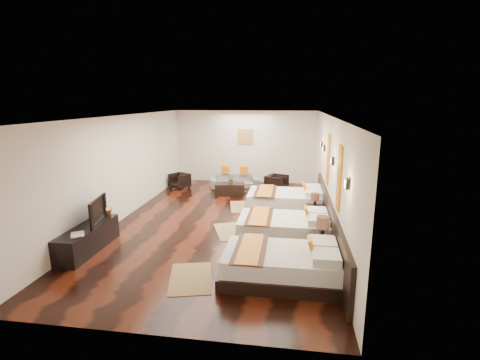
% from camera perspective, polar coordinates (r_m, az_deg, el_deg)
% --- Properties ---
extents(floor, '(5.50, 9.50, 0.01)m').
position_cam_1_polar(floor, '(9.52, -2.90, -6.71)').
color(floor, black).
rests_on(floor, ground).
extents(ceiling, '(5.50, 9.50, 0.01)m').
position_cam_1_polar(ceiling, '(8.97, -3.11, 10.38)').
color(ceiling, white).
rests_on(ceiling, floor).
extents(back_wall, '(5.50, 0.01, 2.80)m').
position_cam_1_polar(back_wall, '(13.77, 0.88, 5.43)').
color(back_wall, silver).
rests_on(back_wall, floor).
extents(left_wall, '(0.01, 9.50, 2.80)m').
position_cam_1_polar(left_wall, '(10.04, -18.58, 1.95)').
color(left_wall, silver).
rests_on(left_wall, floor).
extents(right_wall, '(0.01, 9.50, 2.80)m').
position_cam_1_polar(right_wall, '(9.02, 14.40, 1.04)').
color(right_wall, silver).
rests_on(right_wall, floor).
extents(headboard_panel, '(0.08, 6.60, 0.90)m').
position_cam_1_polar(headboard_panel, '(8.50, 14.31, -6.34)').
color(headboard_panel, black).
rests_on(headboard_panel, floor).
extents(bed_near, '(2.18, 1.37, 0.83)m').
position_cam_1_polar(bed_near, '(6.56, 7.02, -13.51)').
color(bed_near, black).
rests_on(bed_near, floor).
extents(bed_mid, '(2.18, 1.37, 0.83)m').
position_cam_1_polar(bed_mid, '(8.27, 7.36, -7.80)').
color(bed_mid, black).
rests_on(bed_mid, floor).
extents(bed_far, '(2.28, 1.44, 0.87)m').
position_cam_1_polar(bed_far, '(10.38, 7.62, -3.40)').
color(bed_far, black).
rests_on(bed_far, floor).
extents(nightstand_a, '(0.48, 0.48, 0.96)m').
position_cam_1_polar(nightstand_a, '(7.32, 13.16, -10.45)').
color(nightstand_a, black).
rests_on(nightstand_a, floor).
extents(nightstand_b, '(0.41, 0.41, 0.81)m').
position_cam_1_polar(nightstand_b, '(9.55, 12.03, -5.13)').
color(nightstand_b, black).
rests_on(nightstand_b, floor).
extents(jute_mat_near, '(1.02, 1.35, 0.01)m').
position_cam_1_polar(jute_mat_near, '(6.72, -8.05, -15.55)').
color(jute_mat_near, olive).
rests_on(jute_mat_near, floor).
extents(jute_mat_mid, '(1.13, 1.39, 0.01)m').
position_cam_1_polar(jute_mat_mid, '(8.81, -1.35, -8.31)').
color(jute_mat_mid, olive).
rests_on(jute_mat_mid, floor).
extents(jute_mat_far, '(0.97, 1.32, 0.01)m').
position_cam_1_polar(jute_mat_far, '(10.73, 0.49, -4.36)').
color(jute_mat_far, olive).
rests_on(jute_mat_far, floor).
extents(tv_console, '(0.50, 1.80, 0.55)m').
position_cam_1_polar(tv_console, '(8.32, -23.53, -8.76)').
color(tv_console, black).
rests_on(tv_console, floor).
extents(tv, '(0.33, 1.00, 0.57)m').
position_cam_1_polar(tv, '(8.29, -22.77, -4.65)').
color(tv, black).
rests_on(tv, tv_console).
extents(book, '(0.38, 0.41, 0.03)m').
position_cam_1_polar(book, '(7.79, -25.87, -8.17)').
color(book, black).
rests_on(book, tv_console).
extents(figurine, '(0.39, 0.39, 0.32)m').
position_cam_1_polar(figurine, '(8.81, -21.16, -4.37)').
color(figurine, brown).
rests_on(figurine, tv_console).
extents(sofa, '(1.88, 1.12, 0.51)m').
position_cam_1_polar(sofa, '(13.03, -0.88, -0.10)').
color(sofa, slate).
rests_on(sofa, floor).
extents(armchair_left, '(0.84, 0.85, 0.57)m').
position_cam_1_polar(armchair_left, '(13.08, -9.83, -0.13)').
color(armchair_left, black).
rests_on(armchair_left, floor).
extents(armchair_right, '(0.89, 0.88, 0.63)m').
position_cam_1_polar(armchair_right, '(12.38, 6.01, -0.60)').
color(armchair_right, black).
rests_on(armchair_right, floor).
extents(coffee_table, '(1.06, 0.63, 0.40)m').
position_cam_1_polar(coffee_table, '(12.04, -1.68, -1.48)').
color(coffee_table, black).
rests_on(coffee_table, floor).
extents(table_plant, '(0.29, 0.26, 0.30)m').
position_cam_1_polar(table_plant, '(11.97, -1.45, 0.15)').
color(table_plant, '#285B1E').
rests_on(table_plant, coffee_table).
extents(orange_panel_a, '(0.04, 0.40, 1.30)m').
position_cam_1_polar(orange_panel_a, '(7.11, 15.89, 0.28)').
color(orange_panel_a, '#D86014').
rests_on(orange_panel_a, right_wall).
extents(orange_panel_b, '(0.04, 0.40, 1.30)m').
position_cam_1_polar(orange_panel_b, '(9.26, 14.19, 3.24)').
color(orange_panel_b, '#D86014').
rests_on(orange_panel_b, right_wall).
extents(sconce_near, '(0.07, 0.12, 0.18)m').
position_cam_1_polar(sconce_near, '(6.01, 17.04, -0.58)').
color(sconce_near, black).
rests_on(sconce_near, right_wall).
extents(sconce_mid, '(0.07, 0.12, 0.18)m').
position_cam_1_polar(sconce_mid, '(8.15, 14.81, 3.00)').
color(sconce_mid, black).
rests_on(sconce_mid, right_wall).
extents(sconce_far, '(0.07, 0.12, 0.18)m').
position_cam_1_polar(sconce_far, '(10.32, 13.51, 5.08)').
color(sconce_far, black).
rests_on(sconce_far, right_wall).
extents(sconce_lounge, '(0.07, 0.12, 0.18)m').
position_cam_1_polar(sconce_lounge, '(11.21, 13.12, 5.70)').
color(sconce_lounge, black).
rests_on(sconce_lounge, right_wall).
extents(gold_artwork, '(0.60, 0.04, 0.60)m').
position_cam_1_polar(gold_artwork, '(13.70, 0.88, 7.08)').
color(gold_artwork, '#AD873F').
rests_on(gold_artwork, back_wall).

